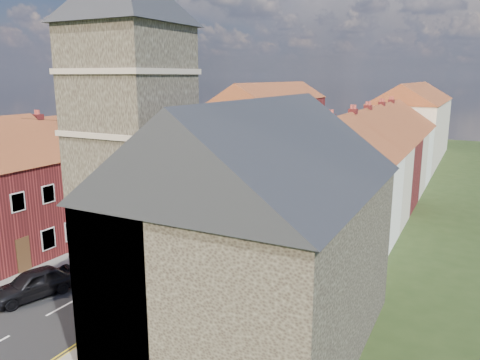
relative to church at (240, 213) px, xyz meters
The scene contains 21 objects.
ground 11.54m from the church, 160.45° to the right, with size 160.00×160.00×0.00m, color #34431D.
road 28.87m from the church, 109.33° to the left, with size 7.00×90.00×0.02m, color black.
pavement_left 30.57m from the church, 117.29° to the left, with size 1.80×90.00×0.12m, color gray.
pavement_right 27.75m from the church, 100.53° to the left, with size 1.80×90.00×0.12m, color gray.
church is the anchor object (origin of this frame).
cottage_r_tudor 9.48m from the church, 90.57° to the left, with size 8.30×5.20×9.00m.
cottage_r_white_near 14.84m from the church, 90.23° to the left, with size 8.30×6.00×9.00m.
cottage_r_cream_mid 20.22m from the church, 90.17° to the left, with size 8.30×5.20×9.00m.
cottage_r_pink 25.61m from the church, 90.13° to the left, with size 8.30×6.00×9.00m.
cottage_r_white_far 31.00m from the church, 90.11° to the left, with size 8.30×5.20×9.00m.
cottage_r_cream_far 36.40m from the church, 90.09° to the left, with size 8.30×6.00×9.00m.
cottage_l_white 20.61m from the church, 155.20° to the left, with size 8.30×6.90×8.80m.
cottage_l_brick_mid 23.81m from the church, 141.73° to the left, with size 8.30×5.70×9.10m.
cottage_l_pink 27.78m from the church, 132.28° to the left, with size 8.30×6.30×8.80m.
block_right_far 51.68m from the church, 90.07° to the left, with size 8.30×24.20×10.50m.
block_left_far 50.27m from the church, 111.79° to the left, with size 8.30×24.20×10.50m.
lamppost 21.38m from the church, 128.30° to the left, with size 0.88×0.15×6.00m.
car_near 12.73m from the church, behind, with size 1.76×4.38×1.49m, color black.
car_mid 28.23m from the church, 115.30° to the left, with size 1.39×3.97×1.31m, color #9EA1A6.
car_far 45.94m from the church, 105.98° to the left, with size 1.64×4.03×1.17m, color navy.
pedestrian_right 13.79m from the church, 112.96° to the left, with size 0.88×0.69×1.82m, color black.
Camera 1 is at (17.81, -13.01, 11.35)m, focal length 35.00 mm.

